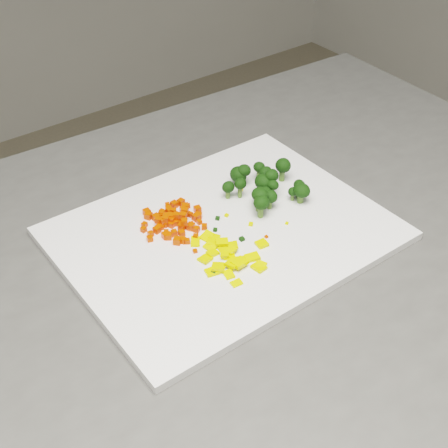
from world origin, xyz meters
TOP-DOWN VIEW (x-y plane):
  - cutting_board at (-0.13, 0.02)m, footprint 0.40×0.31m
  - carrot_pile at (-0.18, 0.07)m, footprint 0.09×0.09m
  - pepper_pile at (-0.17, -0.02)m, footprint 0.10×0.10m
  - broccoli_pile at (-0.04, 0.05)m, footprint 0.11×0.11m
  - carrot_cube_0 at (-0.20, 0.06)m, footprint 0.01×0.01m
  - carrot_cube_1 at (-0.20, 0.07)m, footprint 0.01×0.01m
  - carrot_cube_2 at (-0.19, 0.08)m, footprint 0.01×0.01m
  - carrot_cube_3 at (-0.18, 0.07)m, footprint 0.01×0.01m
  - carrot_cube_4 at (-0.17, 0.08)m, footprint 0.01×0.01m
  - carrot_cube_5 at (-0.17, 0.05)m, footprint 0.01×0.01m
  - carrot_cube_6 at (-0.15, 0.09)m, footprint 0.01×0.01m
  - carrot_cube_7 at (-0.18, 0.09)m, footprint 0.01×0.01m
  - carrot_cube_8 at (-0.20, 0.05)m, footprint 0.01×0.01m
  - carrot_cube_9 at (-0.21, 0.07)m, footprint 0.01×0.01m
  - carrot_cube_10 at (-0.18, 0.05)m, footprint 0.01×0.01m
  - carrot_cube_11 at (-0.16, 0.11)m, footprint 0.01×0.01m
  - carrot_cube_12 at (-0.17, 0.09)m, footprint 0.01×0.01m
  - carrot_cube_13 at (-0.14, 0.07)m, footprint 0.01×0.01m
  - carrot_cube_14 at (-0.17, 0.07)m, footprint 0.01×0.01m
  - carrot_cube_15 at (-0.17, 0.07)m, footprint 0.01×0.01m
  - carrot_cube_16 at (-0.19, 0.05)m, footprint 0.01×0.01m
  - carrot_cube_17 at (-0.16, 0.10)m, footprint 0.01×0.01m
  - carrot_cube_18 at (-0.14, 0.07)m, footprint 0.01×0.01m
  - carrot_cube_19 at (-0.15, 0.06)m, footprint 0.01×0.01m
  - carrot_cube_20 at (-0.16, 0.07)m, footprint 0.01×0.01m
  - carrot_cube_21 at (-0.17, 0.03)m, footprint 0.01×0.01m
  - carrot_cube_22 at (-0.15, 0.10)m, footprint 0.01×0.01m
  - carrot_cube_23 at (-0.18, 0.10)m, footprint 0.01×0.01m
  - carrot_cube_24 at (-0.19, 0.08)m, footprint 0.01×0.01m
  - carrot_cube_25 at (-0.18, 0.08)m, footprint 0.01×0.01m
  - carrot_cube_26 at (-0.21, 0.09)m, footprint 0.01×0.01m
  - carrot_cube_27 at (-0.17, 0.09)m, footprint 0.01×0.01m
  - carrot_cube_28 at (-0.18, 0.10)m, footprint 0.01×0.01m
  - carrot_cube_29 at (-0.15, 0.04)m, footprint 0.01×0.01m
  - carrot_cube_30 at (-0.19, 0.09)m, footprint 0.01×0.01m
  - carrot_cube_31 at (-0.17, 0.10)m, footprint 0.01×0.01m
  - carrot_cube_32 at (-0.18, 0.08)m, footprint 0.01×0.01m
  - carrot_cube_33 at (-0.14, 0.09)m, footprint 0.01×0.01m
  - carrot_cube_34 at (-0.20, 0.05)m, footprint 0.01×0.01m
  - carrot_cube_35 at (-0.18, 0.07)m, footprint 0.01×0.01m
  - carrot_cube_36 at (-0.18, 0.07)m, footprint 0.01×0.01m
  - carrot_cube_37 at (-0.17, 0.05)m, footprint 0.01×0.01m
  - carrot_cube_38 at (-0.20, 0.11)m, footprint 0.01×0.01m
  - carrot_cube_39 at (-0.22, 0.08)m, footprint 0.01×0.01m
  - carrot_cube_40 at (-0.15, 0.05)m, footprint 0.01×0.01m
  - carrot_cube_41 at (-0.15, 0.08)m, footprint 0.01×0.01m
  - carrot_cube_42 at (-0.17, 0.05)m, footprint 0.01×0.01m
  - carrot_cube_43 at (-0.15, 0.06)m, footprint 0.01×0.01m
  - carrot_cube_44 at (-0.17, 0.06)m, footprint 0.01×0.01m
  - carrot_cube_45 at (-0.19, 0.03)m, footprint 0.01×0.01m
  - carrot_cube_46 at (-0.20, 0.05)m, footprint 0.01×0.01m
  - carrot_cube_47 at (-0.20, 0.07)m, footprint 0.01×0.01m
  - carrot_cube_48 at (-0.20, 0.07)m, footprint 0.01×0.01m
  - carrot_cube_49 at (-0.17, 0.08)m, footprint 0.01×0.01m
  - carrot_cube_50 at (-0.18, 0.07)m, footprint 0.01×0.01m
  - carrot_cube_51 at (-0.18, 0.06)m, footprint 0.01×0.01m
  - carrot_cube_52 at (-0.15, 0.07)m, footprint 0.01×0.01m
  - carrot_cube_53 at (-0.19, 0.03)m, footprint 0.01×0.01m
  - carrot_cube_54 at (-0.20, 0.06)m, footprint 0.01×0.01m
  - carrot_cube_55 at (-0.16, 0.07)m, footprint 0.01×0.01m
  - carrot_cube_56 at (-0.18, 0.08)m, footprint 0.01×0.01m
  - carrot_cube_57 at (-0.19, 0.07)m, footprint 0.01×0.01m
  - carrot_cube_58 at (-0.14, 0.08)m, footprint 0.01×0.01m
  - carrot_cube_59 at (-0.15, 0.06)m, footprint 0.01×0.01m
  - carrot_cube_60 at (-0.19, 0.08)m, footprint 0.01×0.01m
  - carrot_cube_61 at (-0.17, 0.06)m, footprint 0.01×0.01m
  - carrot_cube_62 at (-0.20, 0.04)m, footprint 0.01×0.01m
  - carrot_cube_63 at (-0.18, 0.07)m, footprint 0.01×0.01m
  - carrot_cube_64 at (-0.20, 0.05)m, footprint 0.01×0.01m
  - carrot_cube_65 at (-0.16, 0.04)m, footprint 0.01×0.01m
  - carrot_cube_66 at (-0.20, 0.08)m, footprint 0.01×0.01m
  - carrot_cube_67 at (-0.22, 0.06)m, footprint 0.01×0.01m
  - carrot_cube_68 at (-0.20, 0.10)m, footprint 0.01×0.01m
  - carrot_cube_69 at (-0.17, 0.08)m, footprint 0.01×0.01m
  - carrot_cube_70 at (-0.16, 0.05)m, footprint 0.01×0.01m
  - pepper_chunk_0 at (-0.16, -0.02)m, footprint 0.01×0.01m
  - pepper_chunk_1 at (-0.12, -0.03)m, footprint 0.02×0.02m
  - pepper_chunk_2 at (-0.15, -0.01)m, footprint 0.02×0.02m
  - pepper_chunk_3 at (-0.17, 0.00)m, footprint 0.01×0.02m
  - pepper_chunk_4 at (-0.15, -0.04)m, footprint 0.02×0.02m
  - pepper_chunk_5 at (-0.18, 0.02)m, footprint 0.02×0.02m
  - pepper_chunk_6 at (-0.16, -0.00)m, footprint 0.02×0.02m
  - pepper_chunk_7 at (-0.16, -0.03)m, footprint 0.01×0.02m
  - pepper_chunk_8 at (-0.16, -0.02)m, footprint 0.01×0.01m
  - pepper_chunk_9 at (-0.16, -0.02)m, footprint 0.02×0.02m
  - pepper_chunk_10 at (-0.16, -0.02)m, footprint 0.02×0.02m
  - pepper_chunk_11 at (-0.14, -0.04)m, footprint 0.02×0.02m
  - pepper_chunk_12 at (-0.16, -0.02)m, footprint 0.02×0.02m
  - pepper_chunk_13 at (-0.16, 0.02)m, footprint 0.02×0.02m
  - pepper_chunk_14 at (-0.15, -0.06)m, footprint 0.02×0.02m
  - pepper_chunk_15 at (-0.15, 0.02)m, footprint 0.02×0.02m
  - pepper_chunk_16 at (-0.16, -0.04)m, footprint 0.02×0.02m
  - pepper_chunk_17 at (-0.16, 0.01)m, footprint 0.02×0.02m
  - pepper_chunk_18 at (-0.18, -0.05)m, footprint 0.01×0.02m
  - pepper_chunk_19 at (-0.15, 0.00)m, footprint 0.02×0.02m
  - pepper_chunk_20 at (-0.19, -0.01)m, footprint 0.02×0.02m
  - pepper_chunk_21 at (-0.19, -0.03)m, footprint 0.02×0.02m
  - pepper_chunk_22 at (-0.18, -0.06)m, footprint 0.01×0.01m
  - pepper_chunk_23 at (-0.19, -0.03)m, footprint 0.02×0.02m
  - pepper_chunk_24 at (-0.17, -0.01)m, footprint 0.01×0.01m
  - pepper_chunk_25 at (-0.19, -0.03)m, footprint 0.02×0.02m
  - pepper_chunk_26 at (-0.14, -0.06)m, footprint 0.02×0.02m
  - pepper_chunk_27 at (-0.16, -0.01)m, footprint 0.01×0.02m
  - pepper_chunk_28 at (-0.17, -0.04)m, footprint 0.02×0.02m
  - broccoli_floret_0 at (-0.06, 0.09)m, footprint 0.03×0.03m
  - broccoli_floret_1 at (-0.04, 0.04)m, footprint 0.02×0.02m
  - broccoli_floret_2 at (-0.02, 0.02)m, footprint 0.02×0.02m
  - broccoli_floret_3 at (-0.06, 0.04)m, footprint 0.02×0.02m
  - broccoli_floret_4 at (-0.04, 0.05)m, footprint 0.03×0.03m
  - broccoli_floret_5 at (-0.06, 0.02)m, footprint 0.02×0.02m
  - broccoli_floret_6 at (-0.03, 0.07)m, footprint 0.03×0.03m
  - broccoli_floret_7 at (-0.07, 0.03)m, footprint 0.03×0.03m
  - broccoli_floret_8 at (-0.07, 0.04)m, footprint 0.03×0.03m
  - broccoli_floret_9 at (-0.02, 0.01)m, footprint 0.03×0.03m
  - broccoli_floret_10 at (-0.07, 0.07)m, footprint 0.02×0.02m
  - broccoli_floret_11 at (-0.03, 0.08)m, footprint 0.02×0.02m
  - broccoli_floret_12 at (-0.06, 0.03)m, footprint 0.03×0.03m
  - broccoli_floret_13 at (-0.08, 0.02)m, footprint 0.03×0.03m
  - broccoli_floret_14 at (-0.01, 0.02)m, footprint 0.02×0.02m
  - broccoli_floret_15 at (-0.05, 0.09)m, footprint 0.03×0.03m
  - broccoli_floret_16 at (-0.00, 0.06)m, footprint 0.03×0.03m
  - broccoli_floret_17 at (-0.01, 0.02)m, footprint 0.02×0.02m
  - broccoli_floret_18 at (-0.09, 0.08)m, footprint 0.02×0.02m
  - broccoli_floret_19 at (-0.05, 0.05)m, footprint 0.03×0.03m
  - stray_bit_0 at (-0.16, 0.08)m, footprint 0.01×0.01m
  - stray_bit_1 at (-0.19, -0.03)m, footprint 0.01×0.01m
  - stray_bit_2 at (-0.13, 0.05)m, footprint 0.01×0.01m
  - stray_bit_3 at (-0.16, 0.08)m, footprint 0.01×0.01m
  - stray_bit_4 at (-0.13, -0.01)m, footprint 0.01×0.01m
  - stray_bit_5 at (-0.17, -0.02)m, footprint 0.01×0.01m
  - stray_bit_6 at (-0.10, 0.01)m, footprint 0.01×0.01m
  - stray_bit_7 at (-0.11, 0.04)m, footprint 0.01×0.01m
  - stray_bit_8 at (-0.10, -0.02)m, footprint 0.00×0.00m
  - stray_bit_9 at (-0.06, -0.02)m, footprint 0.01×0.01m
  - stray_bit_10 at (-0.14, 0.03)m, footprint 0.01×0.01m
  - stray_bit_11 at (-0.06, 0.08)m, footprint 0.01×0.01m
  - stray_bit_12 at (-0.19, 0.01)m, footprint 0.01×0.01m

SIDE VIEW (x-z plane):
  - cutting_board at x=-0.13m, z-range 0.90..0.91m
  - pepper_chunk_22 at x=-0.18m, z-range 0.91..0.91m
  - stray_bit_9 at x=-0.06m, z-range 0.91..0.91m
  - stray_bit_8 at x=-0.10m, z-range 0.91..0.91m
  - stray_bit_11 at x=-0.06m, z-range 0.91..0.91m
  - pepper_chunk_10 at x=-0.16m, z-range 0.91..0.91m
  - pepper_chunk_27 at x=-0.16m, z-range 0.91..0.92m
  - pepper_chunk_20 at x=-0.19m, z-range 0.91..0.92m
  - pepper_chunk_18 at x=-0.18m, z-range 0.91..0.91m
  - stray_bit_7 at x=-0.11m, z-range 0.91..0.91m
  - pepper_chunk_5 at x=-0.18m, z-range 0.91..0.91m
  - pepper_chunk_15 at x=-0.15m, z-range 0.91..0.91m
  - pepper_chunk_4 at x=-0.15m, z-range 0.91..0.91m
  - stray_bit_10 at x=-0.14m, z-range 0.91..0.91m
  - pepper_chunk_14 at x=-0.15m, z-range 0.91..0.91m
  - pepper_chunk_7 at x=-0.16m, z-range 0.91..0.92m
  - pepper_chunk_25 at x=-0.19m, z-range 0.91..0.91m
  - pepper_chunk_9 at x=-0.16m, z-range 0.91..0.91m
  - stray_bit_12 at x=-0.19m, z-range 0.91..0.91m
  - stray_bit_2 at x=-0.13m, z-range 0.91..0.91m
  - stray_bit_0 at x=-0.16m, z-range 0.91..0.91m
  - stray_bit_6 at x=-0.10m, z-range 0.91..0.91m
  - pepper_chunk_17 at x=-0.16m, z-range 0.91..0.92m
  - pepper_chunk_26 at x=-0.14m, z-range 0.91..0.92m
  - pepper_chunk_3 at x=-0.17m, z-range 0.91..0.92m
  - pepper_chunk_8 at x=-0.16m, z-range 0.91..0.91m
  - pepper_chunk_19 at x=-0.15m, z-range 0.91..0.92m
  - stray_bit_4 at x=-0.13m, z-range 0.91..0.91m
  - stray_bit_1 at x=-0.19m, z-range 0.91..0.91m
  - pepper_chunk_13 at x=-0.16m, z-range 0.91..0.92m
  - stray_bit_5 at x=-0.17m, z-range 0.91..0.91m
  - pepper_chunk_23 at x=-0.19m, z-range 0.91..0.92m
  - pepper_chunk_11 at x=-0.14m, z-range 0.91..0.92m
  - pepper_chunk_24 at x=-0.17m, z-range 0.91..0.92m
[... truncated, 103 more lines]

